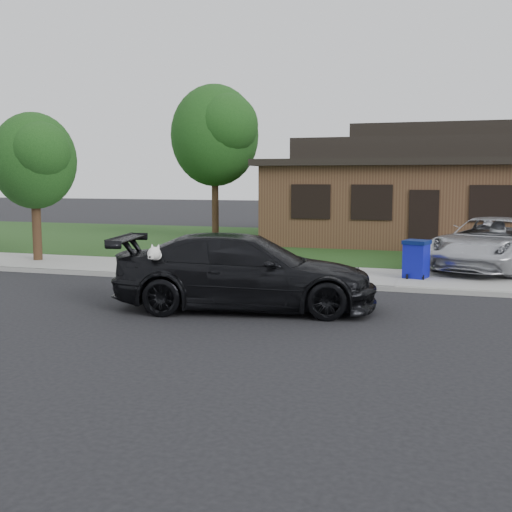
% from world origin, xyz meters
% --- Properties ---
extents(ground, '(120.00, 120.00, 0.00)m').
position_xyz_m(ground, '(0.00, 0.00, 0.00)').
color(ground, black).
rests_on(ground, ground).
extents(sidewalk, '(60.00, 3.00, 0.12)m').
position_xyz_m(sidewalk, '(0.00, 5.00, 0.06)').
color(sidewalk, gray).
rests_on(sidewalk, ground).
extents(curb, '(60.00, 0.12, 0.12)m').
position_xyz_m(curb, '(0.00, 3.50, 0.06)').
color(curb, gray).
rests_on(curb, ground).
extents(lawn, '(60.00, 13.00, 0.13)m').
position_xyz_m(lawn, '(0.00, 13.00, 0.07)').
color(lawn, '#193814').
rests_on(lawn, ground).
extents(driveway, '(4.50, 13.00, 0.14)m').
position_xyz_m(driveway, '(6.00, 10.00, 0.07)').
color(driveway, gray).
rests_on(driveway, ground).
extents(sedan, '(5.68, 3.17, 1.56)m').
position_xyz_m(sedan, '(0.98, 0.50, 0.78)').
color(sedan, black).
rests_on(sedan, ground).
extents(minivan, '(4.02, 5.72, 1.45)m').
position_xyz_m(minivan, '(6.09, 7.23, 0.86)').
color(minivan, '#B3B5BB').
rests_on(minivan, driveway).
extents(recycling_bin, '(0.74, 0.74, 0.99)m').
position_xyz_m(recycling_bin, '(4.15, 4.92, 0.62)').
color(recycling_bin, '#0E139D').
rests_on(recycling_bin, sidewalk).
extents(house, '(12.60, 8.60, 4.65)m').
position_xyz_m(house, '(4.00, 15.00, 2.13)').
color(house, '#422B1C').
rests_on(house, ground).
extents(tree_0, '(3.78, 3.60, 6.34)m').
position_xyz_m(tree_0, '(-4.34, 12.88, 4.48)').
color(tree_0, '#332114').
rests_on(tree_0, ground).
extents(tree_2, '(2.73, 2.60, 4.59)m').
position_xyz_m(tree_2, '(-7.38, 5.11, 3.27)').
color(tree_2, '#332114').
rests_on(tree_2, ground).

